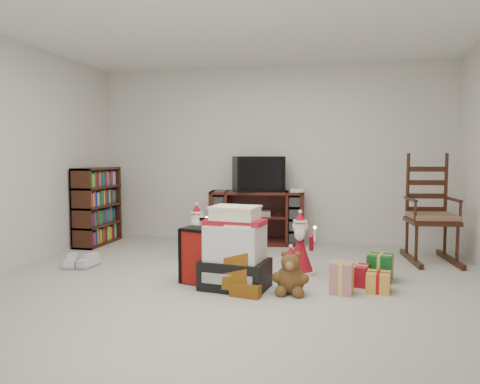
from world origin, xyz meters
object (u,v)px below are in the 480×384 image
(teddy_bear, at_px, (291,275))
(crt_television, at_px, (258,174))
(red_suitcase, at_px, (204,256))
(bookshelf, at_px, (97,207))
(santa_figurine, at_px, (300,250))
(rocking_chair, at_px, (431,223))
(gift_cluster, at_px, (367,275))
(gift_pile, at_px, (235,253))
(sneaker_pair, at_px, (80,263))
(mrs_claus_figurine, at_px, (197,238))
(tv_stand, at_px, (257,217))

(teddy_bear, distance_m, crt_television, 2.52)
(red_suitcase, height_order, crt_television, crt_television)
(bookshelf, distance_m, teddy_bear, 3.42)
(teddy_bear, distance_m, santa_figurine, 0.71)
(teddy_bear, height_order, santa_figurine, santa_figurine)
(rocking_chair, distance_m, gift_cluster, 1.60)
(gift_pile, bearing_deg, bookshelf, 151.93)
(bookshelf, bearing_deg, teddy_bear, -31.54)
(santa_figurine, relative_size, gift_cluster, 0.79)
(teddy_bear, bearing_deg, santa_figurine, 88.33)
(bookshelf, relative_size, rocking_chair, 0.81)
(santa_figurine, distance_m, sneaker_pair, 2.43)
(gift_cluster, bearing_deg, rocking_chair, 59.70)
(gift_cluster, distance_m, crt_television, 2.55)
(crt_television, bearing_deg, mrs_claus_figurine, -138.41)
(tv_stand, bearing_deg, bookshelf, -174.42)
(rocking_chair, height_order, teddy_bear, rocking_chair)
(red_suitcase, bearing_deg, gift_cluster, 23.15)
(teddy_bear, bearing_deg, gift_cluster, 25.46)
(gift_pile, height_order, red_suitcase, gift_pile)
(mrs_claus_figurine, xyz_separation_m, gift_cluster, (1.94, -0.86, -0.13))
(santa_figurine, height_order, sneaker_pair, santa_figurine)
(tv_stand, height_order, teddy_bear, tv_stand)
(tv_stand, xyz_separation_m, santa_figurine, (0.74, -1.57, -0.12))
(gift_pile, bearing_deg, santa_figurine, 57.48)
(crt_television, bearing_deg, santa_figurine, -86.97)
(red_suitcase, height_order, santa_figurine, santa_figurine)
(bookshelf, bearing_deg, gift_pile, -35.95)
(red_suitcase, distance_m, sneaker_pair, 1.60)
(tv_stand, bearing_deg, gift_cluster, -61.50)
(santa_figurine, xyz_separation_m, crt_television, (-0.73, 1.58, 0.73))
(teddy_bear, xyz_separation_m, gift_cluster, (0.68, 0.32, -0.04))
(tv_stand, xyz_separation_m, red_suitcase, (-0.13, -2.14, -0.09))
(tv_stand, relative_size, gift_cluster, 1.60)
(teddy_bear, height_order, crt_television, crt_television)
(crt_television, bearing_deg, bookshelf, 171.28)
(red_suitcase, height_order, sneaker_pair, red_suitcase)
(teddy_bear, distance_m, gift_cluster, 0.75)
(mrs_claus_figurine, bearing_deg, red_suitcase, -68.84)
(rocking_chair, relative_size, sneaker_pair, 3.56)
(bookshelf, distance_m, santa_figurine, 3.12)
(red_suitcase, relative_size, gift_cluster, 0.76)
(bookshelf, bearing_deg, gift_cluster, -22.13)
(santa_figurine, bearing_deg, rocking_chair, 33.92)
(sneaker_pair, bearing_deg, santa_figurine, -4.17)
(tv_stand, bearing_deg, crt_television, 30.24)
(gift_cluster, bearing_deg, teddy_bear, -154.54)
(rocking_chair, xyz_separation_m, santa_figurine, (-1.45, -0.98, -0.20))
(tv_stand, distance_m, bookshelf, 2.24)
(santa_figurine, xyz_separation_m, sneaker_pair, (-2.41, -0.23, -0.20))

